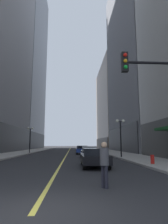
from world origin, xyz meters
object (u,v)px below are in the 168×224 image
(street_lamp_right_mid, at_px, (120,129))
(car_black, at_px, (94,157))
(pedestrian_with_orange_bag, at_px, (104,161))
(car_silver, at_px, (89,152))
(fire_hydrant_right, at_px, (152,160))
(street_lamp_left_far, at_px, (30,134))
(car_blue, at_px, (82,149))

(street_lamp_right_mid, bearing_deg, car_black, -116.48)
(car_black, distance_m, pedestrian_with_orange_bag, 6.60)
(pedestrian_with_orange_bag, bearing_deg, car_silver, 87.43)
(car_black, height_order, street_lamp_right_mid, street_lamp_right_mid)
(car_black, bearing_deg, street_lamp_right_mid, 63.52)
(pedestrian_with_orange_bag, distance_m, fire_hydrant_right, 8.51)
(street_lamp_left_far, height_order, street_lamp_right_mid, same)
(street_lamp_left_far, bearing_deg, fire_hydrant_right, -55.20)
(car_black, height_order, pedestrian_with_orange_bag, pedestrian_with_orange_bag)
(car_black, relative_size, pedestrian_with_orange_bag, 2.77)
(pedestrian_with_orange_bag, relative_size, street_lamp_right_mid, 0.38)
(car_blue, relative_size, pedestrian_with_orange_bag, 2.44)
(car_silver, relative_size, street_lamp_left_far, 1.03)
(pedestrian_with_orange_bag, distance_m, street_lamp_left_far, 27.62)
(pedestrian_with_orange_bag, xyz_separation_m, street_lamp_right_mid, (4.26, 14.50, 2.27))
(car_blue, xyz_separation_m, street_lamp_left_far, (-8.77, 2.46, 2.54))
(pedestrian_with_orange_bag, relative_size, fire_hydrant_right, 2.13)
(car_silver, height_order, fire_hydrant_right, car_silver)
(car_black, bearing_deg, car_blue, 90.30)
(car_black, relative_size, street_lamp_right_mid, 1.06)
(car_silver, distance_m, street_lamp_right_mid, 4.41)
(pedestrian_with_orange_bag, height_order, street_lamp_left_far, street_lamp_left_far)
(street_lamp_right_mid, height_order, fire_hydrant_right, street_lamp_right_mid)
(car_blue, relative_size, street_lamp_left_far, 0.94)
(car_blue, relative_size, fire_hydrant_right, 5.18)
(car_black, xyz_separation_m, car_blue, (-0.09, 17.12, -0.00))
(street_lamp_left_far, bearing_deg, car_blue, -15.67)
(car_silver, distance_m, car_blue, 9.01)
(street_lamp_left_far, relative_size, fire_hydrant_right, 5.54)
(car_black, distance_m, car_silver, 8.13)
(car_black, height_order, car_blue, same)
(car_blue, height_order, fire_hydrant_right, car_blue)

